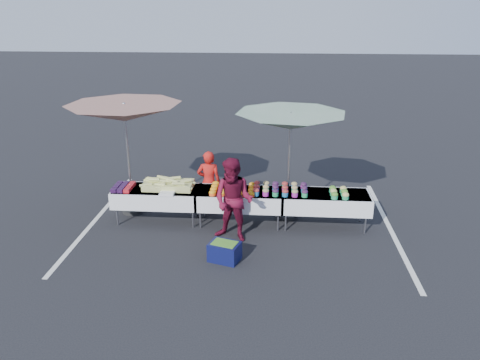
# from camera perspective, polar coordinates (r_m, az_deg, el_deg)

# --- Properties ---
(ground) EXTENTS (80.00, 80.00, 0.00)m
(ground) POSITION_cam_1_polar(r_m,az_deg,el_deg) (10.22, 0.00, -5.26)
(ground) COLOR black
(stripe_left) EXTENTS (0.10, 5.00, 0.00)m
(stripe_left) POSITION_cam_1_polar(r_m,az_deg,el_deg) (10.92, -17.04, -4.46)
(stripe_left) COLOR silver
(stripe_left) RESTS_ON ground
(stripe_right) EXTENTS (0.10, 5.00, 0.00)m
(stripe_right) POSITION_cam_1_polar(r_m,az_deg,el_deg) (10.49, 17.79, -5.59)
(stripe_right) COLOR silver
(stripe_right) RESTS_ON ground
(table_left) EXTENTS (1.86, 0.81, 0.75)m
(table_left) POSITION_cam_1_polar(r_m,az_deg,el_deg) (10.27, -10.07, -1.91)
(table_left) COLOR white
(table_left) RESTS_ON ground
(table_center) EXTENTS (1.86, 0.81, 0.75)m
(table_center) POSITION_cam_1_polar(r_m,az_deg,el_deg) (9.98, 0.00, -2.24)
(table_center) COLOR white
(table_center) RESTS_ON ground
(table_right) EXTENTS (1.86, 0.81, 0.75)m
(table_right) POSITION_cam_1_polar(r_m,az_deg,el_deg) (10.02, 10.33, -2.51)
(table_right) COLOR white
(table_right) RESTS_ON ground
(berry_punnets) EXTENTS (0.40, 0.54, 0.08)m
(berry_punnets) POSITION_cam_1_polar(r_m,az_deg,el_deg) (10.34, -14.03, -0.83)
(berry_punnets) COLOR black
(berry_punnets) RESTS_ON table_left
(corn_pile) EXTENTS (1.16, 0.57, 0.26)m
(corn_pile) POSITION_cam_1_polar(r_m,az_deg,el_deg) (10.16, -8.69, -0.52)
(corn_pile) COLOR #C4C264
(corn_pile) RESTS_ON table_left
(plastic_bags) EXTENTS (0.30, 0.25, 0.05)m
(plastic_bags) POSITION_cam_1_polar(r_m,az_deg,el_deg) (9.86, -8.87, -1.60)
(plastic_bags) COLOR white
(plastic_bags) RESTS_ON table_left
(carrot_bowls) EXTENTS (0.95, 0.69, 0.11)m
(carrot_bowls) POSITION_cam_1_polar(r_m,az_deg,el_deg) (9.90, -0.87, -1.08)
(carrot_bowls) COLOR #FC581C
(carrot_bowls) RESTS_ON table_center
(potato_cups) EXTENTS (1.14, 0.58, 0.16)m
(potato_cups) POSITION_cam_1_polar(r_m,az_deg,el_deg) (9.87, 4.93, -1.05)
(potato_cups) COLOR #216A9D
(potato_cups) RESTS_ON table_right
(bean_baskets) EXTENTS (0.36, 0.50, 0.15)m
(bean_baskets) POSITION_cam_1_polar(r_m,az_deg,el_deg) (9.87, 11.97, -1.49)
(bean_baskets) COLOR #249057
(bean_baskets) RESTS_ON table_right
(vendor) EXTENTS (0.53, 0.36, 1.45)m
(vendor) POSITION_cam_1_polar(r_m,az_deg,el_deg) (10.52, -3.81, -0.26)
(vendor) COLOR red
(vendor) RESTS_ON ground
(customer) EXTENTS (0.98, 0.87, 1.70)m
(customer) POSITION_cam_1_polar(r_m,az_deg,el_deg) (9.20, -0.80, -2.49)
(customer) COLOR maroon
(customer) RESTS_ON ground
(umbrella_left) EXTENTS (3.14, 3.14, 2.53)m
(umbrella_left) POSITION_cam_1_polar(r_m,az_deg,el_deg) (10.33, -13.91, 7.88)
(umbrella_left) COLOR black
(umbrella_left) RESTS_ON ground
(umbrella_right) EXTENTS (2.82, 2.82, 2.40)m
(umbrella_right) POSITION_cam_1_polar(r_m,az_deg,el_deg) (9.85, 6.20, 7.05)
(umbrella_right) COLOR black
(umbrella_right) RESTS_ON ground
(storage_bin) EXTENTS (0.64, 0.54, 0.36)m
(storage_bin) POSITION_cam_1_polar(r_m,az_deg,el_deg) (8.73, -1.89, -8.66)
(storage_bin) COLOR #0C103E
(storage_bin) RESTS_ON ground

